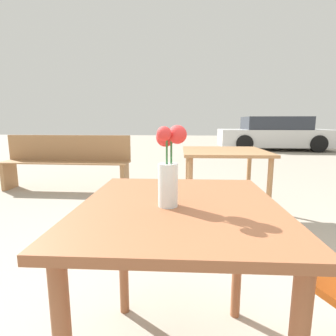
{
  "coord_description": "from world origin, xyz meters",
  "views": [
    {
      "loc": [
        0.03,
        -0.95,
        1.05
      ],
      "look_at": [
        -0.04,
        -0.04,
        0.89
      ],
      "focal_mm": 28.0,
      "sensor_mm": 36.0,
      "label": 1
    }
  ],
  "objects_px": {
    "table_front": "(179,233)",
    "bench_near": "(67,159)",
    "parked_car": "(274,134)",
    "table_back": "(224,160)",
    "flower_vase": "(169,167)"
  },
  "relations": [
    {
      "from": "flower_vase",
      "to": "parked_car",
      "type": "relative_size",
      "value": 0.07
    },
    {
      "from": "table_back",
      "to": "parked_car",
      "type": "bearing_deg",
      "value": 69.24
    },
    {
      "from": "table_front",
      "to": "flower_vase",
      "type": "height_order",
      "value": "flower_vase"
    },
    {
      "from": "table_back",
      "to": "parked_car",
      "type": "relative_size",
      "value": 0.22
    },
    {
      "from": "flower_vase",
      "to": "table_front",
      "type": "bearing_deg",
      "value": 42.87
    },
    {
      "from": "bench_near",
      "to": "parked_car",
      "type": "bearing_deg",
      "value": 51.41
    },
    {
      "from": "table_back",
      "to": "flower_vase",
      "type": "bearing_deg",
      "value": -103.17
    },
    {
      "from": "bench_near",
      "to": "table_back",
      "type": "distance_m",
      "value": 2.55
    },
    {
      "from": "table_front",
      "to": "table_back",
      "type": "xyz_separation_m",
      "value": [
        0.41,
        1.88,
        0.02
      ]
    },
    {
      "from": "flower_vase",
      "to": "parked_car",
      "type": "bearing_deg",
      "value": 70.72
    },
    {
      "from": "table_front",
      "to": "bench_near",
      "type": "bearing_deg",
      "value": 122.12
    },
    {
      "from": "table_front",
      "to": "bench_near",
      "type": "height_order",
      "value": "bench_near"
    },
    {
      "from": "table_front",
      "to": "flower_vase",
      "type": "relative_size",
      "value": 2.92
    },
    {
      "from": "flower_vase",
      "to": "parked_car",
      "type": "height_order",
      "value": "parked_car"
    },
    {
      "from": "bench_near",
      "to": "parked_car",
      "type": "xyz_separation_m",
      "value": [
        5.16,
        6.46,
        0.12
      ]
    }
  ]
}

